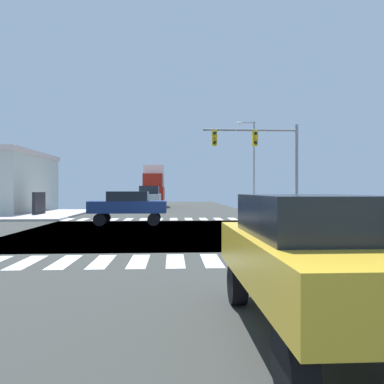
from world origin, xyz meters
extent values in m
cube|color=#343632|center=(0.00, 0.00, -0.03)|extent=(14.00, 90.00, 0.05)
cube|color=#343632|center=(0.00, 0.00, -0.03)|extent=(90.00, 12.00, 0.05)
cube|color=#B2ADA3|center=(13.00, 12.00, 0.07)|extent=(12.00, 12.00, 0.14)
cube|color=#AEA5A5|center=(-13.00, 12.00, 0.07)|extent=(12.00, 12.00, 0.14)
cube|color=silver|center=(-3.75, -7.30, 0.00)|extent=(0.50, 2.00, 0.01)
cube|color=silver|center=(-2.75, -7.30, 0.00)|extent=(0.50, 2.00, 0.01)
cube|color=silver|center=(-1.75, -7.30, 0.00)|extent=(0.50, 2.00, 0.01)
cube|color=silver|center=(-0.75, -7.30, 0.00)|extent=(0.50, 2.00, 0.01)
cube|color=silver|center=(0.25, -7.30, 0.00)|extent=(0.50, 2.00, 0.01)
cube|color=silver|center=(1.25, -7.30, 0.00)|extent=(0.50, 2.00, 0.01)
cube|color=silver|center=(2.25, -7.30, 0.00)|extent=(0.50, 2.00, 0.01)
cube|color=silver|center=(3.25, -7.30, 0.00)|extent=(0.50, 2.00, 0.01)
cube|color=silver|center=(4.25, -7.30, 0.00)|extent=(0.50, 2.00, 0.01)
cube|color=silver|center=(5.25, -7.30, 0.00)|extent=(0.50, 2.00, 0.01)
cube|color=silver|center=(-6.75, 7.30, 0.00)|extent=(0.50, 2.00, 0.01)
cube|color=silver|center=(-5.75, 7.30, 0.00)|extent=(0.50, 2.00, 0.01)
cube|color=silver|center=(-4.75, 7.30, 0.00)|extent=(0.50, 2.00, 0.01)
cube|color=silver|center=(-3.75, 7.30, 0.00)|extent=(0.50, 2.00, 0.01)
cube|color=silver|center=(-2.75, 7.30, 0.00)|extent=(0.50, 2.00, 0.01)
cube|color=silver|center=(-1.75, 7.30, 0.00)|extent=(0.50, 2.00, 0.01)
cube|color=silver|center=(-0.75, 7.30, 0.00)|extent=(0.50, 2.00, 0.01)
cube|color=silver|center=(0.25, 7.30, 0.00)|extent=(0.50, 2.00, 0.01)
cube|color=silver|center=(1.25, 7.30, 0.00)|extent=(0.50, 2.00, 0.01)
cube|color=silver|center=(2.25, 7.30, 0.00)|extent=(0.50, 2.00, 0.01)
cube|color=silver|center=(3.25, 7.30, 0.00)|extent=(0.50, 2.00, 0.01)
cube|color=silver|center=(4.25, 7.30, 0.00)|extent=(0.50, 2.00, 0.01)
cube|color=silver|center=(5.25, 7.30, 0.00)|extent=(0.50, 2.00, 0.01)
cube|color=silver|center=(6.25, 7.30, 0.00)|extent=(0.50, 2.00, 0.01)
cylinder|color=gray|center=(8.54, 6.94, 3.18)|extent=(0.20, 0.20, 6.37)
cylinder|color=gray|center=(5.37, 6.94, 5.97)|extent=(6.34, 0.14, 0.14)
cube|color=yellow|center=(5.68, 6.94, 5.42)|extent=(0.32, 0.40, 1.00)
sphere|color=black|center=(5.68, 6.69, 5.73)|extent=(0.22, 0.22, 0.22)
sphere|color=orange|center=(5.68, 6.69, 5.42)|extent=(0.22, 0.22, 0.22)
sphere|color=black|center=(5.68, 6.69, 5.11)|extent=(0.22, 0.22, 0.22)
cube|color=yellow|center=(2.96, 6.94, 5.42)|extent=(0.32, 0.40, 1.00)
sphere|color=black|center=(2.96, 6.69, 5.73)|extent=(0.22, 0.22, 0.22)
sphere|color=orange|center=(2.96, 6.69, 5.42)|extent=(0.22, 0.22, 0.22)
sphere|color=black|center=(2.96, 6.69, 5.11)|extent=(0.22, 0.22, 0.22)
cylinder|color=gray|center=(7.99, 17.43, 4.26)|extent=(0.16, 0.16, 8.52)
cylinder|color=gray|center=(7.29, 17.43, 8.42)|extent=(1.40, 0.10, 0.10)
ellipsoid|color=silver|center=(6.59, 17.43, 8.37)|extent=(0.60, 0.32, 0.20)
cube|color=black|center=(-10.08, 11.41, 0.90)|extent=(0.24, 2.20, 1.80)
cylinder|color=black|center=(-1.20, 16.28, 0.37)|extent=(0.26, 0.74, 0.74)
cylinder|color=black|center=(-2.80, 16.28, 0.37)|extent=(0.26, 0.74, 0.74)
cylinder|color=black|center=(-1.20, 19.75, 0.37)|extent=(0.26, 0.74, 0.74)
cylinder|color=black|center=(-2.80, 19.75, 0.37)|extent=(0.26, 0.74, 0.74)
cube|color=#ACB4B9|center=(-2.00, 18.02, 1.17)|extent=(2.00, 5.10, 0.86)
cube|color=black|center=(-2.00, 17.12, 1.97)|extent=(1.76, 1.78, 0.75)
cylinder|color=black|center=(-0.86, 4.22, 0.34)|extent=(0.68, 0.26, 0.68)
cylinder|color=black|center=(-0.86, 2.78, 0.34)|extent=(0.68, 0.26, 0.68)
cylinder|color=black|center=(-3.78, 4.22, 0.34)|extent=(0.68, 0.26, 0.68)
cylinder|color=black|center=(-3.78, 2.78, 0.34)|extent=(0.68, 0.26, 0.68)
cube|color=navy|center=(-2.32, 3.50, 1.01)|extent=(4.30, 1.80, 0.66)
cube|color=black|center=(-2.32, 3.50, 1.61)|extent=(2.24, 1.55, 0.54)
cylinder|color=black|center=(-1.04, 23.10, 0.40)|extent=(0.26, 0.80, 0.80)
cylinder|color=black|center=(-2.96, 23.10, 0.40)|extent=(0.26, 0.80, 0.80)
cylinder|color=black|center=(-1.04, 28.00, 0.40)|extent=(0.26, 0.80, 0.80)
cylinder|color=black|center=(-2.96, 28.00, 0.40)|extent=(0.26, 0.80, 0.80)
cube|color=#A01B10|center=(-2.00, 25.55, 1.54)|extent=(2.40, 7.20, 1.49)
cube|color=white|center=(-2.00, 26.63, 3.57)|extent=(2.30, 4.18, 2.56)
cube|color=#A01B10|center=(-2.00, 23.39, 3.03)|extent=(2.11, 2.02, 1.49)
cylinder|color=black|center=(1.28, -11.17, 0.34)|extent=(0.26, 0.68, 0.68)
cylinder|color=black|center=(2.72, -11.17, 0.34)|extent=(0.26, 0.68, 0.68)
cylinder|color=black|center=(1.28, -14.09, 0.34)|extent=(0.26, 0.68, 0.68)
cube|color=gold|center=(2.00, -12.63, 1.01)|extent=(1.80, 4.30, 0.66)
cube|color=black|center=(2.00, -12.63, 1.61)|extent=(1.55, 2.24, 0.54)
camera|label=1|loc=(0.17, -17.39, 1.94)|focal=34.40mm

